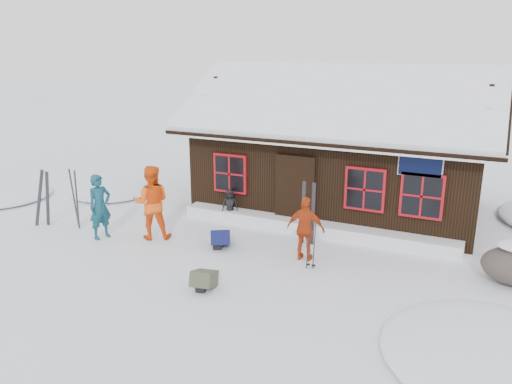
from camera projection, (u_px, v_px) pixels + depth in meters
ground at (224, 254)px, 12.15m from camera, size 120.00×120.00×0.00m
mountain_hut at (343, 157)px, 15.43m from camera, size 8.90×6.09×4.42m
snow_drift at (313, 227)px, 13.45m from camera, size 7.60×0.60×0.35m
snow_mounds at (313, 239)px, 13.10m from camera, size 20.60×13.20×0.48m
skier_teal at (100, 207)px, 12.95m from camera, size 0.58×0.72×1.72m
skier_orange_left at (152, 202)px, 12.91m from camera, size 1.19×1.11×1.96m
skier_orange_right at (306, 229)px, 11.62m from camera, size 0.93×0.43×1.55m
skier_crouched at (230, 205)px, 14.34m from camera, size 0.54×0.46×0.94m
ski_pair_left at (43, 199)px, 13.85m from camera, size 0.67×0.22×1.67m
ski_pair_mid at (75, 199)px, 13.84m from camera, size 0.45×0.27×1.67m
ski_pair_right at (308, 214)px, 12.58m from camera, size 0.40×0.09×1.69m
ski_poles at (311, 245)px, 11.21m from camera, size 0.21×0.11×1.20m
backpack_blue at (220, 241)px, 12.52m from camera, size 0.73×0.79×0.34m
backpack_olive at (204, 282)px, 10.35m from camera, size 0.54×0.65×0.32m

